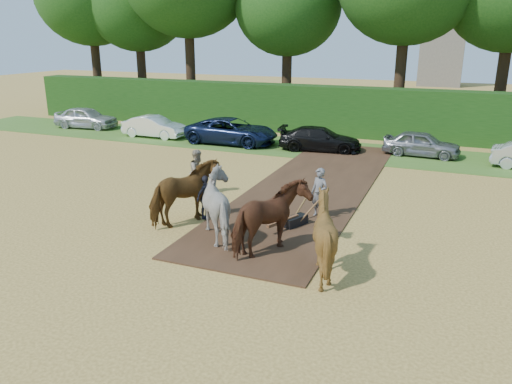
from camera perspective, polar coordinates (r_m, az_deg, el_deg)
The scene contains 8 objects.
ground at distance 15.27m, azimuth -6.33°, elevation -5.91°, with size 120.00×120.00×0.00m, color gold.
earth_strip at distance 20.86m, azimuth 6.50°, elevation 0.65°, with size 4.50×17.00×0.05m, color #472D1C.
grass_verge at distance 27.78m, azimuth 7.51°, elevation 4.86°, with size 50.00×5.00×0.03m, color #38601E.
hedgerow at distance 31.82m, azimuth 9.75°, elevation 9.09°, with size 46.00×1.60×3.00m, color #14380F.
spectator_near at distance 19.63m, azimuth -6.60°, elevation 2.25°, with size 0.88×0.69×1.81m, color #9F997D.
spectator_far at distance 17.06m, azimuth -5.87°, elevation -0.59°, with size 0.90×0.37×1.53m, color #282935.
plough_team at distance 14.74m, azimuth -0.77°, elevation -2.30°, with size 7.32×5.51×2.11m.
parked_cars at distance 26.88m, azimuth 13.42°, elevation 5.61°, with size 41.63×3.12×1.48m.
Camera 1 is at (6.81, -12.25, 6.05)m, focal length 35.00 mm.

